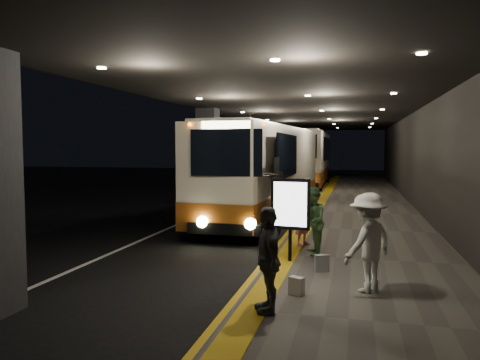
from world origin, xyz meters
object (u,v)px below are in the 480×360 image
at_px(info_sign, 290,206).
at_px(stanchion_post, 290,223).
at_px(bag_plain, 296,286).
at_px(coach_main, 264,175).
at_px(passenger_waiting_green, 312,221).
at_px(passenger_boarding, 304,213).
at_px(bag_polka, 322,263).
at_px(passenger_waiting_grey, 268,259).
at_px(passenger_waiting_white, 368,242).
at_px(coach_second, 308,161).

relative_size(info_sign, stanchion_post, 1.64).
height_order(bag_plain, stanchion_post, stanchion_post).
xyz_separation_m(coach_main, bag_plain, (2.49, -9.82, -1.38)).
bearing_deg(passenger_waiting_green, info_sign, -40.41).
relative_size(passenger_boarding, passenger_waiting_green, 1.07).
xyz_separation_m(bag_polka, info_sign, (-0.78, 0.74, 1.13)).
bearing_deg(passenger_waiting_grey, stanchion_post, 163.46).
bearing_deg(info_sign, passenger_boarding, 92.35).
bearing_deg(passenger_boarding, passenger_waiting_green, -143.78).
bearing_deg(stanchion_post, passenger_waiting_white, -62.50).
bearing_deg(passenger_waiting_green, passenger_boarding, -174.54).
bearing_deg(coach_second, passenger_waiting_green, -84.83).
height_order(coach_main, stanchion_post, coach_main).
height_order(bag_polka, stanchion_post, stanchion_post).
bearing_deg(bag_polka, stanchion_post, 111.94).
bearing_deg(coach_main, bag_plain, -71.89).
height_order(passenger_waiting_green, info_sign, info_sign).
bearing_deg(passenger_waiting_grey, info_sign, 161.36).
xyz_separation_m(passenger_boarding, passenger_waiting_green, (0.32, -1.04, -0.06)).
distance_m(coach_second, info_sign, 23.04).
bearing_deg(coach_second, passenger_boarding, -85.40).
bearing_deg(bag_polka, passenger_waiting_white, -52.17).
relative_size(coach_main, bag_plain, 34.99).
xyz_separation_m(passenger_waiting_green, bag_polka, (0.35, -1.52, -0.66)).
bearing_deg(bag_polka, info_sign, 136.72).
relative_size(coach_second, passenger_waiting_green, 7.24).
bearing_deg(stanchion_post, passenger_boarding, -0.78).
bearing_deg(bag_plain, info_sign, 100.45).
distance_m(coach_second, bag_plain, 25.56).
bearing_deg(stanchion_post, passenger_waiting_grey, -86.09).
bearing_deg(passenger_boarding, stanchion_post, 108.37).
relative_size(passenger_waiting_green, passenger_waiting_grey, 0.98).
bearing_deg(coach_main, info_sign, -70.66).
bearing_deg(stanchion_post, bag_polka, -68.06).
height_order(passenger_boarding, passenger_waiting_grey, passenger_boarding).
bearing_deg(coach_second, info_sign, -86.10).
bearing_deg(passenger_boarding, passenger_waiting_grey, -160.89).
relative_size(coach_main, passenger_boarding, 6.37).
xyz_separation_m(passenger_boarding, passenger_waiting_white, (1.58, -3.73, 0.01)).
bearing_deg(passenger_waiting_white, info_sign, -100.01).
xyz_separation_m(passenger_waiting_green, info_sign, (-0.43, -0.78, 0.47)).
relative_size(coach_second, bag_polka, 33.87).
relative_size(passenger_waiting_grey, info_sign, 0.89).
xyz_separation_m(coach_main, coach_second, (0.18, 15.59, 0.14)).
bearing_deg(stanchion_post, info_sign, -82.19).
bearing_deg(passenger_waiting_grey, passenger_boarding, 159.50).
relative_size(coach_second, passenger_waiting_white, 6.67).
height_order(coach_second, passenger_waiting_grey, coach_second).
relative_size(passenger_waiting_white, stanchion_post, 1.55).
distance_m(coach_main, coach_second, 15.60).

